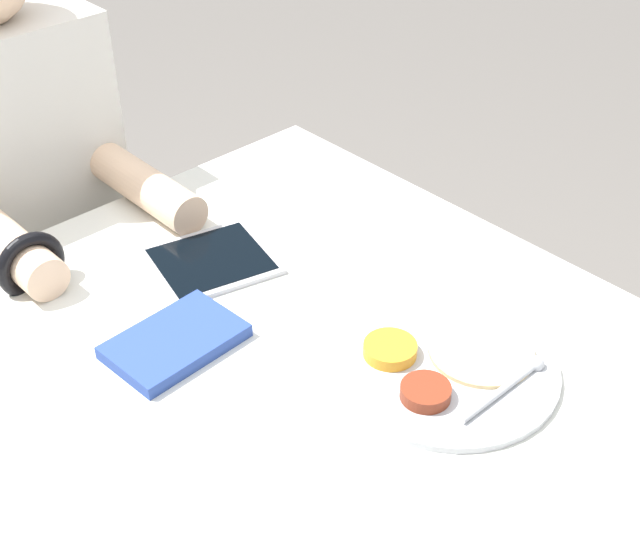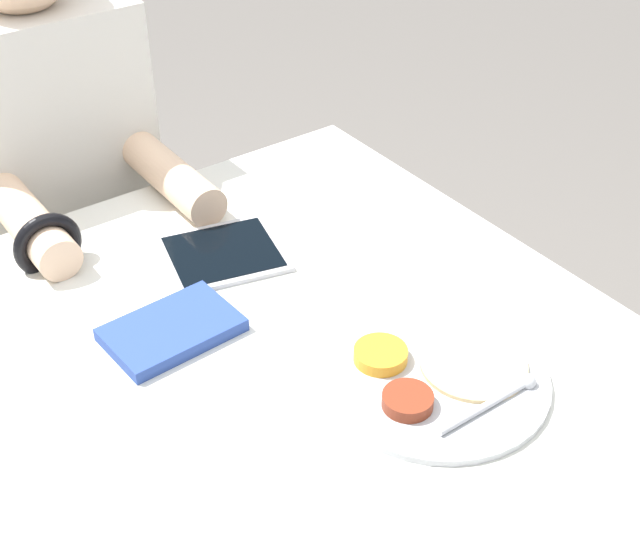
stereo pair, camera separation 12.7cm
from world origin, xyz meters
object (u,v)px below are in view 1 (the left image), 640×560
object	(u,v)px
thali_tray	(446,366)
person_diner	(39,264)
tablet_device	(211,261)
red_notebook	(175,342)

from	to	relation	value
thali_tray	person_diner	xyz separation A→B (m)	(-0.18, 0.85, -0.19)
thali_tray	tablet_device	size ratio (longest dim) A/B	1.38
thali_tray	person_diner	distance (m)	0.89
red_notebook	tablet_device	size ratio (longest dim) A/B	0.86
thali_tray	tablet_device	xyz separation A→B (m)	(-0.08, 0.42, -0.00)
person_diner	tablet_device	bearing A→B (deg)	-76.68
tablet_device	person_diner	size ratio (longest dim) A/B	0.17
red_notebook	tablet_device	world-z (taller)	red_notebook
thali_tray	tablet_device	bearing A→B (deg)	100.78
red_notebook	person_diner	bearing A→B (deg)	84.13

